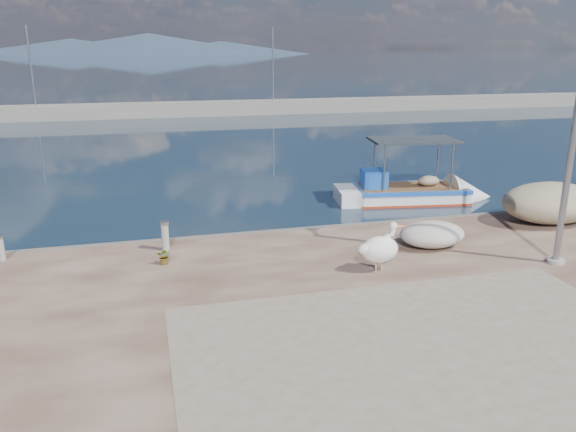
# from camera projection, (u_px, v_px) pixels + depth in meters

# --- Properties ---
(ground) EXTENTS (1400.00, 1400.00, 0.00)m
(ground) POSITION_uv_depth(u_px,v_px,m) (332.00, 322.00, 12.13)
(ground) COLOR #162635
(ground) RESTS_ON ground
(quay_patch) EXTENTS (9.00, 7.00, 0.01)m
(quay_patch) POSITION_uv_depth(u_px,v_px,m) (447.00, 369.00, 9.44)
(quay_patch) COLOR gray
(quay_patch) RESTS_ON quay
(breakwater) EXTENTS (120.00, 2.20, 7.50)m
(breakwater) POSITION_uv_depth(u_px,v_px,m) (184.00, 109.00, 49.05)
(breakwater) COLOR gray
(breakwater) RESTS_ON ground
(mountains) EXTENTS (370.00, 280.00, 22.00)m
(mountains) POSITION_uv_depth(u_px,v_px,m) (144.00, 45.00, 613.26)
(mountains) COLOR #28384C
(mountains) RESTS_ON ground
(boat_right) EXTENTS (6.07, 2.75, 2.82)m
(boat_right) POSITION_uv_depth(u_px,v_px,m) (408.00, 195.00, 21.74)
(boat_right) COLOR white
(boat_right) RESTS_ON ground
(pelican) EXTENTS (1.25, 0.62, 1.22)m
(pelican) POSITION_uv_depth(u_px,v_px,m) (380.00, 249.00, 13.45)
(pelican) COLOR tan
(pelican) RESTS_ON quay
(lamp_post) EXTENTS (0.44, 0.96, 7.00)m
(lamp_post) POSITION_uv_depth(u_px,v_px,m) (573.00, 132.00, 13.21)
(lamp_post) COLOR gray
(lamp_post) RESTS_ON quay
(bollard_near) EXTENTS (0.26, 0.26, 0.80)m
(bollard_near) POSITION_uv_depth(u_px,v_px,m) (165.00, 234.00, 14.91)
(bollard_near) COLOR gray
(bollard_near) RESTS_ON quay
(bollard_far) EXTENTS (0.22, 0.22, 0.66)m
(bollard_far) POSITION_uv_depth(u_px,v_px,m) (1.00, 247.00, 14.18)
(bollard_far) COLOR gray
(bollard_far) RESTS_ON quay
(potted_plant) EXTENTS (0.45, 0.41, 0.42)m
(potted_plant) POSITION_uv_depth(u_px,v_px,m) (165.00, 256.00, 13.99)
(potted_plant) COLOR #33722D
(potted_plant) RESTS_ON quay
(net_pile_c) EXTENTS (3.13, 2.24, 1.23)m
(net_pile_c) POSITION_uv_depth(u_px,v_px,m) (551.00, 203.00, 17.31)
(net_pile_c) COLOR #C1B18F
(net_pile_c) RESTS_ON quay
(net_pile_d) EXTENTS (1.81, 1.36, 0.68)m
(net_pile_d) POSITION_uv_depth(u_px,v_px,m) (432.00, 234.00, 15.23)
(net_pile_d) COLOR beige
(net_pile_d) RESTS_ON quay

